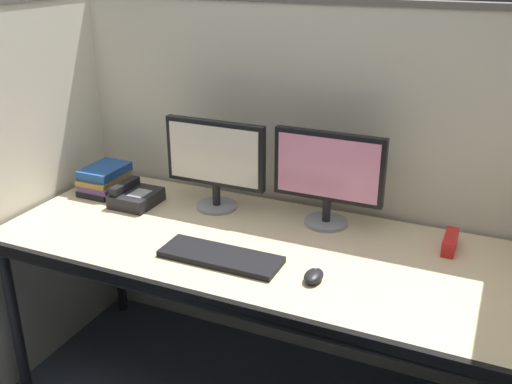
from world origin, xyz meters
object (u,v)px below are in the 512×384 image
at_px(monitor_right, 328,173).
at_px(desk_phone, 135,197).
at_px(desk, 249,255).
at_px(computer_mouse, 314,276).
at_px(keyboard_main, 221,257).
at_px(book_stack, 105,179).
at_px(red_stapler, 450,242).
at_px(monitor_left, 215,159).

xyz_separation_m(monitor_right, desk_phone, (-0.80, -0.14, -0.18)).
height_order(desk, computer_mouse, computer_mouse).
distance_m(monitor_right, keyboard_main, 0.53).
bearing_deg(book_stack, keyboard_main, -24.72).
bearing_deg(desk, keyboard_main, -104.66).
height_order(desk, keyboard_main, keyboard_main).
distance_m(desk, red_stapler, 0.73).
relative_size(desk, computer_mouse, 19.79).
distance_m(desk, computer_mouse, 0.34).
height_order(desk, book_stack, book_stack).
distance_m(computer_mouse, desk_phone, 0.93).
bearing_deg(desk, desk_phone, 167.48).
bearing_deg(desk, monitor_left, 137.60).
relative_size(monitor_right, red_stapler, 2.87).
height_order(monitor_left, keyboard_main, monitor_left).
height_order(desk_phone, book_stack, book_stack).
xyz_separation_m(monitor_right, red_stapler, (0.47, -0.02, -0.19)).
xyz_separation_m(desk, red_stapler, (0.68, 0.25, 0.08)).
bearing_deg(desk, computer_mouse, -26.94).
bearing_deg(computer_mouse, desk, 153.06).
relative_size(desk, monitor_left, 4.42).
relative_size(monitor_left, desk_phone, 2.26).
bearing_deg(desk, book_stack, 166.15).
xyz_separation_m(monitor_left, book_stack, (-0.53, -0.04, -0.16)).
bearing_deg(keyboard_main, red_stapler, 29.26).
relative_size(monitor_right, desk_phone, 2.26).
bearing_deg(keyboard_main, book_stack, 155.28).
bearing_deg(monitor_right, red_stapler, -2.43).
relative_size(desk, monitor_right, 4.42).
bearing_deg(desk_phone, book_stack, 162.36).
distance_m(keyboard_main, desk_phone, 0.62).
bearing_deg(red_stapler, keyboard_main, -150.74).
xyz_separation_m(computer_mouse, book_stack, (-1.09, 0.35, 0.04)).
relative_size(monitor_left, red_stapler, 2.87).
bearing_deg(book_stack, red_stapler, 2.16).
distance_m(monitor_left, red_stapler, 0.95).
bearing_deg(monitor_left, computer_mouse, -34.80).
xyz_separation_m(desk_phone, red_stapler, (1.27, 0.12, -0.01)).
distance_m(keyboard_main, computer_mouse, 0.34).
distance_m(desk_phone, book_stack, 0.21).
height_order(monitor_right, book_stack, monitor_right).
bearing_deg(monitor_right, book_stack, -175.68).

